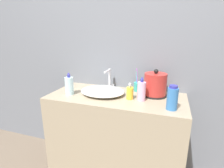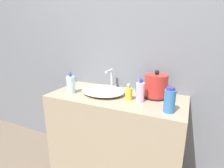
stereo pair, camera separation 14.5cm
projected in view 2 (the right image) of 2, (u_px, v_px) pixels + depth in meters
name	position (u px, v px, depth m)	size (l,w,h in m)	color
wall_back	(128.00, 34.00, 1.57)	(6.00, 0.04, 2.60)	slate
vanity_counter	(116.00, 138.00, 1.58)	(1.13, 0.51, 0.80)	gray
sink_basin	(103.00, 91.00, 1.50)	(0.38, 0.31, 0.06)	white
faucet	(112.00, 78.00, 1.62)	(0.06, 0.14, 0.19)	silver
electric_kettle	(156.00, 87.00, 1.41)	(0.20, 0.20, 0.23)	black
toothbrush_cup	(139.00, 87.00, 1.56)	(0.07, 0.07, 0.21)	teal
lotion_bottle	(129.00, 94.00, 1.37)	(0.05, 0.05, 0.13)	gold
shampoo_bottle	(71.00, 84.00, 1.52)	(0.07, 0.07, 0.19)	silver
mouthwash_bottle	(170.00, 100.00, 1.14)	(0.07, 0.07, 0.17)	#3370B7
hand_cream_bottle	(140.00, 92.00, 1.33)	(0.06, 0.06, 0.19)	#EAA8C6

